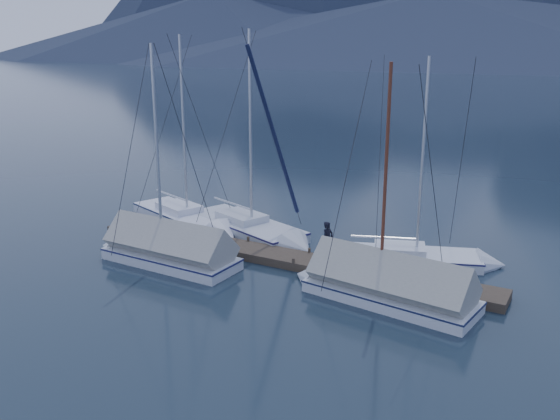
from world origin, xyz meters
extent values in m
plane|color=black|center=(0.00, 0.00, 0.00)|extent=(1000.00, 1000.00, 0.00)
cone|color=#192133|center=(-180.00, 250.00, 17.50)|extent=(364.00, 364.00, 35.00)
cone|color=#192133|center=(-60.00, 240.00, 15.00)|extent=(416.00, 416.00, 30.00)
cube|color=#382D23|center=(0.00, 2.00, 0.17)|extent=(18.00, 1.50, 0.34)
cube|color=black|center=(-6.00, 2.00, -0.05)|extent=(3.00, 1.30, 0.30)
cube|color=black|center=(0.00, 2.00, -0.05)|extent=(3.00, 1.30, 0.30)
cube|color=black|center=(6.00, 2.00, -0.05)|extent=(3.00, 1.30, 0.30)
cylinder|color=#382D23|center=(-8.00, 2.70, 0.35)|extent=(0.12, 0.12, 0.35)
cylinder|color=#382D23|center=(-8.00, 1.30, 0.35)|extent=(0.12, 0.12, 0.35)
cylinder|color=#382D23|center=(-5.00, 2.70, 0.35)|extent=(0.12, 0.12, 0.35)
cylinder|color=#382D23|center=(-5.00, 1.30, 0.35)|extent=(0.12, 0.12, 0.35)
cylinder|color=#382D23|center=(-2.00, 2.70, 0.35)|extent=(0.12, 0.12, 0.35)
cylinder|color=#382D23|center=(-2.00, 1.30, 0.35)|extent=(0.12, 0.12, 0.35)
cylinder|color=#382D23|center=(1.00, 2.70, 0.35)|extent=(0.12, 0.12, 0.35)
cylinder|color=#382D23|center=(1.00, 1.30, 0.35)|extent=(0.12, 0.12, 0.35)
cylinder|color=#382D23|center=(4.00, 2.70, 0.35)|extent=(0.12, 0.12, 0.35)
cylinder|color=#382D23|center=(4.00, 1.30, 0.35)|extent=(0.12, 0.12, 0.35)
cylinder|color=#382D23|center=(7.00, 2.70, 0.35)|extent=(0.12, 0.12, 0.35)
cylinder|color=#382D23|center=(7.00, 1.30, 0.35)|extent=(0.12, 0.12, 0.35)
cube|color=silver|center=(-7.18, 4.67, 0.13)|extent=(6.82, 4.22, 0.71)
cube|color=silver|center=(-7.18, 4.67, -0.19)|extent=(5.58, 2.98, 0.32)
cube|color=#172246|center=(-7.18, 4.67, 0.43)|extent=(6.89, 4.26, 0.06)
cone|color=silver|center=(-3.67, 3.41, 0.13)|extent=(1.82, 2.35, 2.07)
cube|color=silver|center=(-7.48, 4.78, 0.65)|extent=(2.64, 2.19, 0.32)
cylinder|color=#B2B7BF|center=(-6.77, 4.53, 4.80)|extent=(0.13, 0.13, 8.63)
cylinder|color=#B2B7BF|center=(-8.19, 5.04, 1.13)|extent=(2.77, 1.08, 0.10)
cylinder|color=#26262B|center=(-5.25, 3.98, 4.80)|extent=(1.13, 3.08, 8.64)
cube|color=silver|center=(-3.43, 4.77, 0.13)|extent=(6.98, 4.33, 0.73)
cube|color=silver|center=(-3.43, 4.77, -0.20)|extent=(5.70, 3.06, 0.33)
cube|color=#201B51|center=(-3.43, 4.77, 0.44)|extent=(7.05, 4.37, 0.07)
cone|color=silver|center=(0.15, 3.47, 0.13)|extent=(1.86, 2.41, 2.12)
cube|color=silver|center=(-3.74, 4.88, 0.66)|extent=(2.71, 2.24, 0.33)
cylinder|color=#B2B7BF|center=(-3.01, 4.62, 4.91)|extent=(0.13, 0.13, 8.83)
cylinder|color=#B2B7BF|center=(-4.46, 5.14, 1.16)|extent=(2.84, 1.11, 0.10)
cylinder|color=#26262B|center=(-1.46, 4.05, 4.91)|extent=(1.16, 3.14, 8.84)
cube|color=silver|center=(4.62, 4.42, 0.12)|extent=(6.18, 3.83, 0.64)
cube|color=silver|center=(4.62, 4.42, -0.18)|extent=(5.05, 2.71, 0.29)
cube|color=navy|center=(4.62, 4.42, 0.39)|extent=(6.24, 3.87, 0.06)
cone|color=silver|center=(7.78, 5.57, 0.12)|extent=(1.65, 2.13, 1.88)
cube|color=silver|center=(4.34, 4.32, 0.59)|extent=(2.39, 1.98, 0.29)
cylinder|color=#B2B7BF|center=(4.98, 4.55, 4.35)|extent=(0.12, 0.12, 7.82)
cylinder|color=#B2B7BF|center=(3.70, 4.08, 1.03)|extent=(2.51, 0.98, 0.09)
cylinder|color=#26262B|center=(6.36, 5.05, 4.35)|extent=(1.03, 2.78, 7.82)
cube|color=silver|center=(5.32, 0.34, 0.12)|extent=(6.19, 2.87, 0.64)
cube|color=silver|center=(5.32, 0.34, -0.17)|extent=(5.18, 1.81, 0.29)
cube|color=#151D41|center=(5.32, 0.34, 0.39)|extent=(6.26, 2.90, 0.06)
cone|color=silver|center=(1.93, 0.78, 0.12)|extent=(1.31, 2.15, 2.03)
cylinder|color=#592819|center=(4.94, 0.39, 4.29)|extent=(0.12, 0.12, 7.70)
cylinder|color=#592819|center=(6.27, 0.22, 1.01)|extent=(2.68, 0.43, 0.09)
cylinder|color=#26262B|center=(3.46, 0.59, 4.29)|extent=(0.41, 2.99, 7.71)
cube|color=gray|center=(5.32, 0.34, 0.82)|extent=(5.90, 2.87, 2.16)
cube|color=silver|center=(-3.73, -0.48, 0.12)|extent=(5.83, 2.22, 0.68)
cube|color=silver|center=(-3.73, -0.48, -0.19)|extent=(4.94, 1.27, 0.31)
cube|color=#191C4D|center=(-3.73, -0.48, 0.41)|extent=(5.89, 2.25, 0.06)
cone|color=silver|center=(-7.08, -0.39, 0.12)|extent=(1.19, 2.01, 1.98)
cylinder|color=#B2B7BF|center=(-4.14, -0.47, 4.59)|extent=(0.12, 0.12, 8.25)
cylinder|color=#B2B7BF|center=(-2.70, -0.51, 1.08)|extent=(2.60, 0.17, 0.09)
cylinder|color=#26262B|center=(-5.58, -0.43, 4.59)|extent=(0.11, 2.91, 8.26)
cube|color=#97968E|center=(-3.73, -0.48, 0.88)|extent=(5.54, 2.25, 2.10)
imported|color=black|center=(1.94, 2.45, 1.10)|extent=(0.50, 0.63, 1.52)
camera|label=1|loc=(11.31, -18.11, 8.66)|focal=38.00mm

